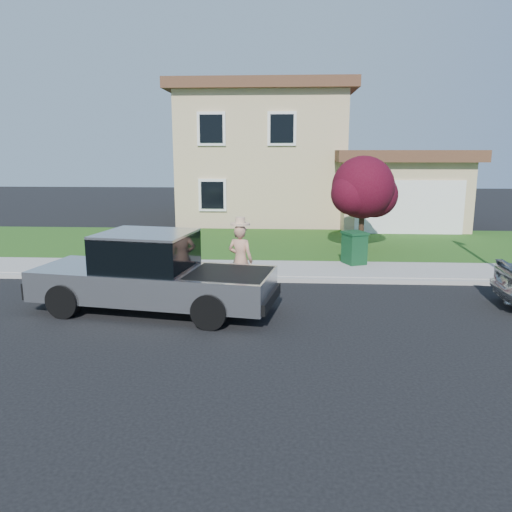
{
  "coord_description": "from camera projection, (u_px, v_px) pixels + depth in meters",
  "views": [
    {
      "loc": [
        1.18,
        -10.7,
        3.6
      ],
      "look_at": [
        0.51,
        0.69,
        1.2
      ],
      "focal_mm": 35.0,
      "sensor_mm": 36.0,
      "label": 1
    }
  ],
  "objects": [
    {
      "name": "ground",
      "position": [
        232.0,
        314.0,
        11.26
      ],
      "size": [
        80.0,
        80.0,
        0.0
      ],
      "primitive_type": "plane",
      "color": "black",
      "rests_on": "ground"
    },
    {
      "name": "sidewalk",
      "position": [
        278.0,
        270.0,
        15.09
      ],
      "size": [
        40.0,
        2.0,
        0.15
      ],
      "primitive_type": "cube",
      "color": "gray",
      "rests_on": "ground"
    },
    {
      "name": "curb",
      "position": [
        278.0,
        280.0,
        14.02
      ],
      "size": [
        40.0,
        0.2,
        0.12
      ],
      "primitive_type": "cube",
      "color": "gray",
      "rests_on": "ground"
    },
    {
      "name": "house",
      "position": [
        288.0,
        160.0,
        26.54
      ],
      "size": [
        14.0,
        11.3,
        6.85
      ],
      "color": "tan",
      "rests_on": "ground"
    },
    {
      "name": "pickup_truck",
      "position": [
        152.0,
        275.0,
        11.32
      ],
      "size": [
        5.77,
        2.73,
        1.82
      ],
      "rotation": [
        0.0,
        0.0,
        -0.16
      ],
      "color": "black",
      "rests_on": "ground"
    },
    {
      "name": "lawn",
      "position": [
        280.0,
        244.0,
        19.49
      ],
      "size": [
        40.0,
        7.0,
        0.1
      ],
      "primitive_type": "cube",
      "color": "#1C4614",
      "rests_on": "ground"
    },
    {
      "name": "ornamental_tree",
      "position": [
        364.0,
        190.0,
        17.61
      ],
      "size": [
        2.45,
        2.21,
        3.36
      ],
      "color": "black",
      "rests_on": "lawn"
    },
    {
      "name": "trash_bin",
      "position": [
        354.0,
        248.0,
        15.53
      ],
      "size": [
        0.85,
        0.9,
        1.01
      ],
      "rotation": [
        0.0,
        0.0,
        0.41
      ],
      "color": "#103B1D",
      "rests_on": "sidewalk"
    },
    {
      "name": "woman",
      "position": [
        240.0,
        259.0,
        12.53
      ],
      "size": [
        0.78,
        0.65,
        2.0
      ],
      "rotation": [
        0.0,
        0.0,
        2.76
      ],
      "color": "tan",
      "rests_on": "ground"
    }
  ]
}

